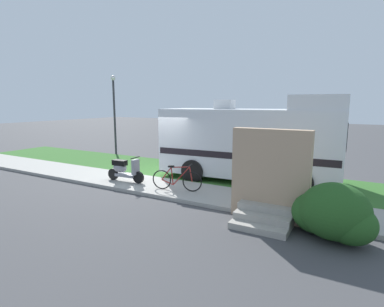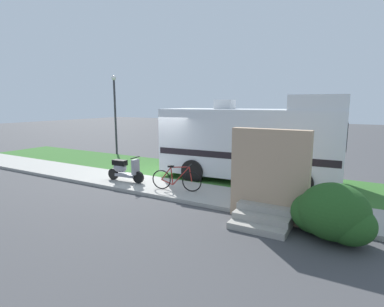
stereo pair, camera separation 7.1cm
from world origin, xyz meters
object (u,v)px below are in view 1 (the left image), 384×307
street_lamp_post (114,108)px  pickup_truck_near (236,141)px  scooter (124,169)px  bottle_spare (286,206)px  motorhome_rv (251,142)px  bottle_green (255,192)px  bicycle (177,179)px

street_lamp_post → pickup_truck_near: bearing=17.0°
scooter → bottle_spare: scooter is taller
motorhome_rv → scooter: size_ratio=4.19×
scooter → bottle_green: 4.90m
scooter → bottle_green: scooter is taller
pickup_truck_near → bottle_spare: size_ratio=23.56×
bottle_green → bottle_spare: 1.44m
bicycle → bottle_spare: bearing=-1.1°
scooter → bottle_green: size_ratio=6.08×
street_lamp_post → bottle_green: bearing=-23.2°
pickup_truck_near → street_lamp_post: (-6.85, -2.09, 1.78)m
bottle_green → street_lamp_post: street_lamp_post is taller
scooter → street_lamp_post: (-5.13, 4.99, 2.19)m
motorhome_rv → street_lamp_post: 9.49m
scooter → bottle_spare: bearing=-1.1°
bottle_spare → motorhome_rv: bearing=125.0°
bottle_green → bottle_spare: bearing=-35.2°
motorhome_rv → bicycle: bearing=-120.6°
pickup_truck_near → motorhome_rv: bearing=-62.2°
pickup_truck_near → bottle_green: size_ratio=19.56×
pickup_truck_near → bottle_green: (3.11, -6.37, -0.75)m
bicycle → street_lamp_post: 9.31m
street_lamp_post → scooter: bearing=-44.2°
bottle_spare → street_lamp_post: bearing=155.4°
street_lamp_post → bicycle: bearing=-33.9°
motorhome_rv → bottle_spare: 3.74m
pickup_truck_near → street_lamp_post: bearing=-163.0°
motorhome_rv → scooter: motorhome_rv is taller
street_lamp_post → bottle_spare: bearing=-24.6°
bicycle → bottle_spare: size_ratio=7.70×
bottle_spare → scooter: bearing=178.9°
scooter → bottle_green: bearing=8.4°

